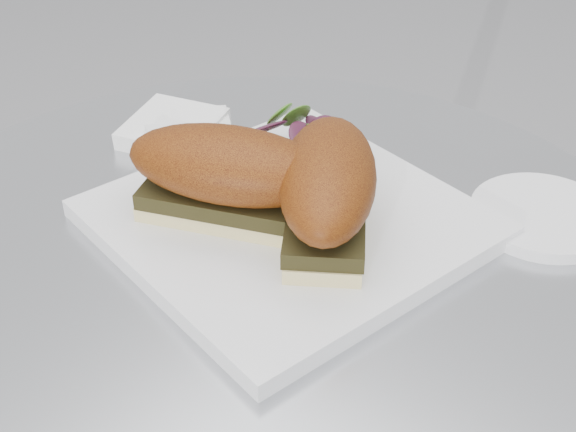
# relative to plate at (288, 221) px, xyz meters

# --- Properties ---
(plate) EXTENTS (0.33, 0.33, 0.02)m
(plate) POSITION_rel_plate_xyz_m (0.00, 0.00, 0.00)
(plate) COLOR white
(plate) RESTS_ON table
(sandwich_left) EXTENTS (0.19, 0.14, 0.08)m
(sandwich_left) POSITION_rel_plate_xyz_m (-0.03, -0.03, 0.05)
(sandwich_left) COLOR beige
(sandwich_left) RESTS_ON plate
(sandwich_right) EXTENTS (0.16, 0.18, 0.08)m
(sandwich_right) POSITION_rel_plate_xyz_m (0.04, 0.00, 0.05)
(sandwich_right) COLOR beige
(sandwich_right) RESTS_ON plate
(salad) EXTENTS (0.10, 0.10, 0.05)m
(salad) POSITION_rel_plate_xyz_m (-0.04, 0.08, 0.03)
(salad) COLOR #588E2E
(salad) RESTS_ON plate
(napkin) EXTENTS (0.12, 0.12, 0.02)m
(napkin) POSITION_rel_plate_xyz_m (-0.17, 0.04, 0.00)
(napkin) COLOR white
(napkin) RESTS_ON table
(saucer) EXTENTS (0.13, 0.13, 0.01)m
(saucer) POSITION_rel_plate_xyz_m (0.16, 0.15, -0.00)
(saucer) COLOR white
(saucer) RESTS_ON table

